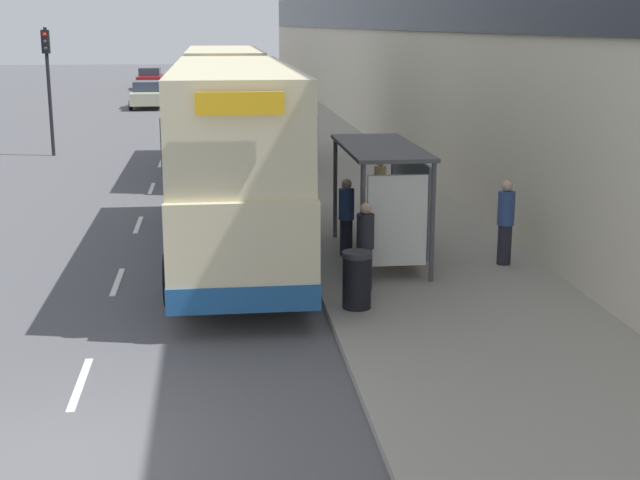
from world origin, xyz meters
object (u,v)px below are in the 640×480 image
Objects in this scene: double_decker_bus_ahead at (225,106)px; pedestrian_at_shelter at (365,245)px; car_0 at (150,78)px; car_3 at (147,95)px; double_decker_bus_near at (234,157)px; car_1 at (217,88)px; pedestrian_2 at (505,222)px; car_2 at (218,82)px; traffic_light_far_kerb at (48,70)px; pedestrian_3 at (346,217)px; bus_shelter at (391,182)px; litter_bin at (357,280)px; pedestrian_1 at (380,188)px.

double_decker_bus_ahead is 16.10m from pedestrian_at_shelter.
car_3 is at bearing 93.23° from car_0.
double_decker_bus_near is at bearing 126.41° from pedestrian_at_shelter.
car_1 is 2.10× the size of pedestrian_2.
traffic_light_far_kerb is at bearing -101.75° from car_2.
double_decker_bus_ahead is 5.84× the size of pedestrian_3.
pedestrian_at_shelter is (7.94, -57.98, 0.17)m from car_0.
car_2 is at bearing 92.63° from pedestrian_at_shelter.
bus_shelter reaches higher than litter_bin.
traffic_light_far_kerb is (-6.85, 4.33, 1.09)m from double_decker_bus_ahead.
double_decker_bus_near reaches higher than car_0.
double_decker_bus_ahead reaches higher than car_1.
pedestrian_2 is at bearing -82.44° from car_1.
car_1 is (-3.50, 43.80, -1.04)m from bus_shelter.
car_2 is 2.31× the size of pedestrian_at_shelter.
car_0 is at bearing 113.63° from car_1.
pedestrian_3 is (-3.25, 1.13, -0.05)m from pedestrian_2.
car_2 is 47.01m from pedestrian_1.
traffic_light_far_kerb is at bearing 123.83° from pedestrian_2.
bus_shelter is 43.95m from car_1.
car_2 is 2.28× the size of pedestrian_3.
double_decker_bus_ahead is 9.61× the size of litter_bin.
traffic_light_far_kerb is (-9.30, 20.20, 2.37)m from pedestrian_at_shelter.
car_1 is at bearing 90.34° from double_decker_bus_ahead.
car_2 is 0.78× the size of traffic_light_far_kerb.
pedestrian_2 is (11.21, -56.52, 0.22)m from car_0.
car_1 is (-0.20, 42.53, -1.45)m from double_decker_bus_near.
pedestrian_2 is at bearing -19.18° from pedestrian_3.
car_1 reaches higher than litter_bin.
car_3 is at bearing 100.35° from pedestrian_3.
pedestrian_3 is (2.45, -13.28, -1.26)m from double_decker_bus_ahead.
double_decker_bus_near is 6.10m from pedestrian_2.
traffic_light_far_kerb is at bearing 127.75° from pedestrian_1.
pedestrian_1 is 7.69m from litter_bin.
pedestrian_2 is 4.48m from litter_bin.
litter_bin is at bearing -106.54° from pedestrian_at_shelter.
double_decker_bus_ahead reaches higher than pedestrian_1.
traffic_light_far_kerb is at bearing 147.69° from double_decker_bus_ahead.
car_3 is 2.59× the size of pedestrian_3.
double_decker_bus_ahead is 8.18m from traffic_light_far_kerb.
car_0 is 1.02× the size of car_3.
pedestrian_1 is at bearing 76.43° from litter_bin.
car_0 is at bearing 101.21° from pedestrian_2.
bus_shelter is 0.42× the size of double_decker_bus_ahead.
car_3 is at bearing 99.69° from pedestrian_at_shelter.
pedestrian_2 is at bearing 23.98° from pedestrian_at_shelter.
traffic_light_far_kerb is (-2.33, -20.64, 2.55)m from car_3.
car_2 is 2.17× the size of pedestrian_2.
pedestrian_2 is at bearing -13.21° from bus_shelter.
car_3 is (-4.53, -12.33, -0.00)m from car_2.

